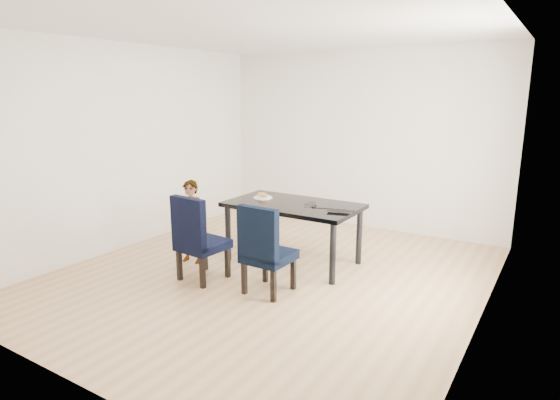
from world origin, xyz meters
The scene contains 14 objects.
floor centered at (0.00, 0.00, -0.01)m, with size 4.50×5.00×0.01m, color tan.
ceiling centered at (0.00, 0.00, 2.71)m, with size 4.50×5.00×0.01m, color white.
wall_back centered at (0.00, 2.50, 1.35)m, with size 4.50×0.01×2.70m, color white.
wall_front centered at (0.00, -2.50, 1.35)m, with size 4.50×0.01×2.70m, color silver.
wall_left centered at (-2.25, 0.00, 1.35)m, with size 0.01×5.00×2.70m, color silver.
wall_right centered at (2.25, 0.00, 1.35)m, with size 0.01×5.00×2.70m, color silver.
dining_table centered at (0.00, 0.50, 0.38)m, with size 1.60×0.90×0.75m, color black.
chair_left centered at (-0.58, -0.50, 0.49)m, with size 0.47×0.49×0.98m, color black.
chair_right centered at (0.24, -0.40, 0.48)m, with size 0.46×0.48×0.96m, color black.
child centered at (-1.06, -0.15, 0.52)m, with size 0.38×0.25×1.03m, color orange.
plate centered at (-0.47, 0.55, 0.76)m, with size 0.24×0.24×0.01m, color white.
sandwich centered at (-0.48, 0.55, 0.79)m, with size 0.15×0.07×0.06m, color #B97642.
laptop centered at (0.67, 0.44, 0.76)m, with size 0.31×0.20×0.02m, color black.
cable_tangle centered at (0.26, 0.44, 0.75)m, with size 0.13×0.13×0.01m, color black.
Camera 1 is at (2.79, -4.27, 2.06)m, focal length 30.00 mm.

